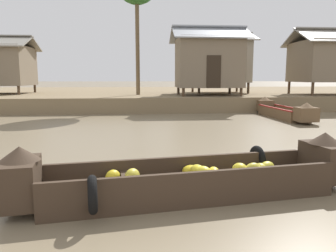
{
  "coord_description": "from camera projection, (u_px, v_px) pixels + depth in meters",
  "views": [
    {
      "loc": [
        -0.04,
        -0.86,
        1.89
      ],
      "look_at": [
        0.61,
        6.48,
        0.8
      ],
      "focal_mm": 34.98,
      "sensor_mm": 36.0,
      "label": 1
    }
  ],
  "objects": [
    {
      "name": "riverbank_strip",
      "position": [
        139.0,
        96.0,
        26.86
      ],
      "size": [
        160.0,
        20.0,
        0.83
      ],
      "primitive_type": "cube",
      "color": "#7F6B4C",
      "rests_on": "ground"
    },
    {
      "name": "banana_boat",
      "position": [
        190.0,
        177.0,
        5.2
      ],
      "size": [
        5.53,
        2.14,
        0.95
      ],
      "color": "#3D2D21",
      "rests_on": "ground"
    },
    {
      "name": "stilt_house_right",
      "position": [
        331.0,
        61.0,
        20.29
      ],
      "size": [
        4.89,
        3.89,
        4.07
      ],
      "color": "#4C3826",
      "rests_on": "riverbank_strip"
    },
    {
      "name": "stilt_house_mid_right",
      "position": [
        220.0,
        61.0,
        22.74
      ],
      "size": [
        4.45,
        3.49,
        4.15
      ],
      "color": "#4C3826",
      "rests_on": "riverbank_strip"
    },
    {
      "name": "ground_plane",
      "position": [
        141.0,
        134.0,
        10.98
      ],
      "size": [
        300.0,
        300.0,
        0.0
      ],
      "primitive_type": "plane",
      "color": "#7A6B51"
    },
    {
      "name": "stilt_house_mid_left",
      "position": [
        209.0,
        62.0,
        19.38
      ],
      "size": [
        4.42,
        3.25,
        4.06
      ],
      "color": "#4C3826",
      "rests_on": "riverbank_strip"
    },
    {
      "name": "fishing_skiff_distant",
      "position": [
        282.0,
        111.0,
        15.37
      ],
      "size": [
        1.01,
        4.97,
        0.89
      ],
      "color": "brown",
      "rests_on": "ground"
    }
  ]
}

